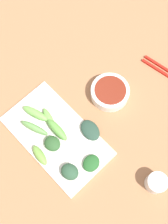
# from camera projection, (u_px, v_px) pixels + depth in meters

# --- Properties ---
(tabletop) EXTENTS (2.10, 2.10, 0.02)m
(tabletop) POSITION_uv_depth(u_px,v_px,m) (80.00, 123.00, 0.93)
(tabletop) COLOR #A17049
(tabletop) RESTS_ON ground
(sauce_bowl) EXTENTS (0.12, 0.12, 0.04)m
(sauce_bowl) POSITION_uv_depth(u_px,v_px,m) (110.00, 92.00, 0.93)
(sauce_bowl) COLOR white
(sauce_bowl) RESTS_ON tabletop
(serving_plate) EXTENTS (0.19, 0.33, 0.01)m
(serving_plate) POSITION_uv_depth(u_px,v_px,m) (57.00, 136.00, 0.90)
(serving_plate) COLOR silver
(serving_plate) RESTS_ON tabletop
(broccoli_leafy_0) EXTENTS (0.05, 0.05, 0.03)m
(broccoli_leafy_0) POSITION_uv_depth(u_px,v_px,m) (52.00, 143.00, 0.87)
(broccoli_leafy_0) COLOR #2C562A
(broccoli_leafy_0) RESTS_ON serving_plate
(broccoli_stalk_1) EXTENTS (0.04, 0.08, 0.02)m
(broccoli_stalk_1) POSITION_uv_depth(u_px,v_px,m) (49.00, 119.00, 0.90)
(broccoli_stalk_1) COLOR #73AF50
(broccoli_stalk_1) RESTS_ON serving_plate
(broccoli_stalk_2) EXTENTS (0.03, 0.09, 0.03)m
(broccoli_stalk_2) POSITION_uv_depth(u_px,v_px,m) (57.00, 130.00, 0.88)
(broccoli_stalk_2) COLOR #62A846
(broccoli_stalk_2) RESTS_ON serving_plate
(broccoli_leafy_3) EXTENTS (0.06, 0.05, 0.02)m
(broccoli_leafy_3) POSITION_uv_depth(u_px,v_px,m) (91.00, 163.00, 0.85)
(broccoli_leafy_3) COLOR #235A26
(broccoli_leafy_3) RESTS_ON serving_plate
(broccoli_leafy_4) EXTENTS (0.05, 0.06, 0.03)m
(broccoli_leafy_4) POSITION_uv_depth(u_px,v_px,m) (70.00, 172.00, 0.84)
(broccoli_leafy_4) COLOR #2B4F35
(broccoli_leafy_4) RESTS_ON serving_plate
(broccoli_stalk_5) EXTENTS (0.05, 0.09, 0.03)m
(broccoli_stalk_5) POSITION_uv_depth(u_px,v_px,m) (34.00, 128.00, 0.89)
(broccoli_stalk_5) COLOR #69A454
(broccoli_stalk_5) RESTS_ON serving_plate
(broccoli_stalk_6) EXTENTS (0.04, 0.07, 0.02)m
(broccoli_stalk_6) POSITION_uv_depth(u_px,v_px,m) (41.00, 156.00, 0.86)
(broccoli_stalk_6) COLOR #71A643
(broccoli_stalk_6) RESTS_ON serving_plate
(broccoli_leafy_7) EXTENTS (0.06, 0.08, 0.02)m
(broccoli_leafy_7) POSITION_uv_depth(u_px,v_px,m) (89.00, 131.00, 0.89)
(broccoli_leafy_7) COLOR #274435
(broccoli_leafy_7) RESTS_ON serving_plate
(broccoli_stalk_8) EXTENTS (0.05, 0.09, 0.02)m
(broccoli_stalk_8) POSITION_uv_depth(u_px,v_px,m) (35.00, 113.00, 0.91)
(broccoli_stalk_8) COLOR #73B250
(broccoli_stalk_8) RESTS_ON serving_plate
(tea_cup) EXTENTS (0.06, 0.06, 0.05)m
(tea_cup) POSITION_uv_depth(u_px,v_px,m) (156.00, 183.00, 0.83)
(tea_cup) COLOR white
(tea_cup) RESTS_ON tabletop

